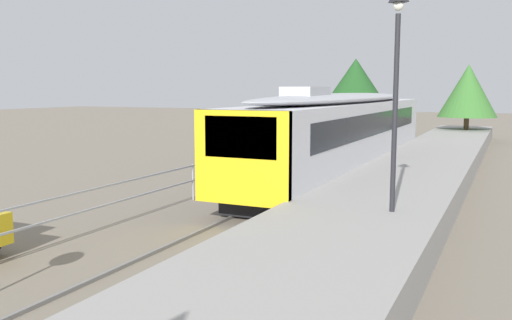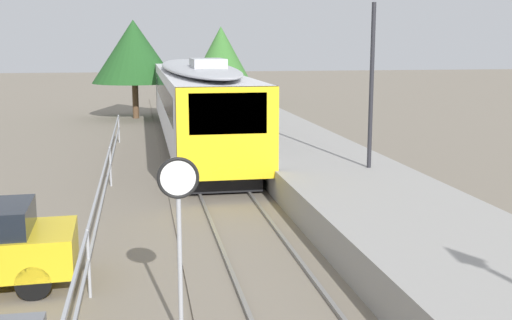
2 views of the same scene
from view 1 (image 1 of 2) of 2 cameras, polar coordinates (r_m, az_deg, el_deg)
name	(u,v)px [view 1 (image 1 of 2)]	position (r m, az deg, el deg)	size (l,w,h in m)	color
ground_plane	(215,196)	(19.71, -4.29, -3.73)	(160.00, 160.00, 0.00)	slate
track_rails	(293,202)	(18.44, 3.89, -4.39)	(3.20, 60.00, 0.14)	slate
commuter_train	(345,128)	(23.91, 9.25, 3.34)	(2.82, 20.31, 3.74)	silver
station_platform	(391,198)	(17.48, 13.90, -3.85)	(3.90, 60.00, 0.90)	#999691
platform_lamp_mid_platform	(397,53)	(13.17, 14.51, 10.78)	(0.34, 0.34, 5.35)	#232328
tree_behind_carpark	(355,88)	(35.51, 10.33, 7.45)	(4.94, 4.94, 5.75)	brown
tree_behind_station_far	(468,91)	(42.41, 21.25, 6.74)	(4.13, 4.13, 5.60)	brown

